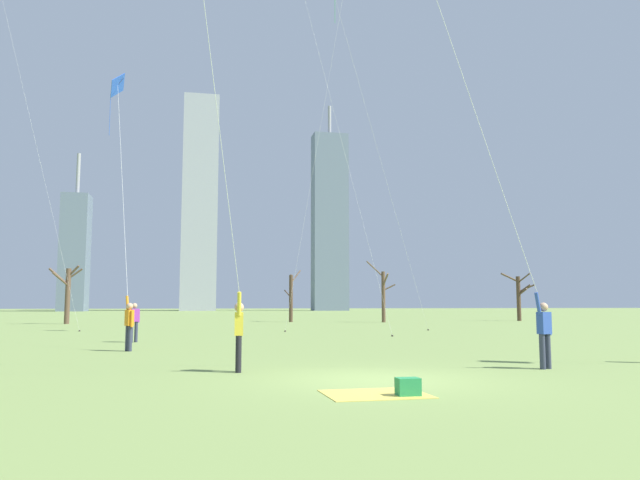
% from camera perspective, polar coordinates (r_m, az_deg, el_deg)
% --- Properties ---
extents(ground_plane, '(400.00, 400.00, 0.00)m').
position_cam_1_polar(ground_plane, '(13.07, 5.36, -12.99)').
color(ground_plane, '#7A934C').
extents(kite_flyer_midfield_center_purple, '(2.65, 6.19, 15.30)m').
position_cam_1_polar(kite_flyer_midfield_center_purple, '(13.67, -8.72, 0.69)').
color(kite_flyer_midfield_center_purple, black).
rests_on(kite_flyer_midfield_center_purple, ground).
extents(kite_flyer_midfield_left_red, '(8.49, 2.46, 20.95)m').
position_cam_1_polar(kite_flyer_midfield_left_red, '(15.45, 17.81, -0.03)').
color(kite_flyer_midfield_left_red, '#33384C').
rests_on(kite_flyer_midfield_left_red, ground).
extents(kite_flyer_midfield_right_blue, '(2.31, 9.67, 13.00)m').
position_cam_1_polar(kite_flyer_midfield_right_blue, '(23.86, -17.86, -0.78)').
color(kite_flyer_midfield_right_blue, '#33384C').
rests_on(kite_flyer_midfield_right_blue, ground).
extents(bystander_watching_nearby, '(0.42, 0.36, 1.62)m').
position_cam_1_polar(bystander_watching_nearby, '(26.54, -17.12, -7.25)').
color(bystander_watching_nearby, '#33384C').
rests_on(bystander_watching_nearby, ground).
extents(distant_kite_drifting_left_green, '(7.41, 4.01, 19.57)m').
position_cam_1_polar(distant_kite_drifting_left_green, '(35.77, 1.76, 20.76)').
color(distant_kite_drifting_left_green, green).
rests_on(distant_kite_drifting_left_green, ground).
extents(picnic_spot, '(1.84, 1.45, 0.31)m').
position_cam_1_polar(picnic_spot, '(10.95, 6.98, -13.84)').
color(picnic_spot, '#D8BF4C').
rests_on(picnic_spot, ground).
extents(bare_tree_leftmost, '(3.07, 1.47, 4.52)m').
position_cam_1_polar(bare_tree_leftmost, '(60.18, 18.24, -4.97)').
color(bare_tree_leftmost, '#4C3828').
rests_on(bare_tree_leftmost, ground).
extents(bare_tree_far_right_edge, '(1.62, 1.81, 4.67)m').
position_cam_1_polar(bare_tree_far_right_edge, '(54.01, -2.74, -5.29)').
color(bare_tree_far_right_edge, '#4C3828').
rests_on(bare_tree_far_right_edge, ground).
extents(bare_tree_left_of_center, '(2.64, 1.44, 5.31)m').
position_cam_1_polar(bare_tree_left_of_center, '(53.04, 5.99, -5.09)').
color(bare_tree_left_of_center, brown).
rests_on(bare_tree_left_of_center, ground).
extents(bare_tree_center, '(2.56, 2.01, 4.69)m').
position_cam_1_polar(bare_tree_center, '(52.57, -22.74, -4.53)').
color(bare_tree_center, brown).
rests_on(bare_tree_center, ground).
extents(skyline_slender_spire, '(8.28, 5.11, 49.90)m').
position_cam_1_polar(skyline_slender_spire, '(145.36, 0.92, 1.77)').
color(skyline_slender_spire, slate).
rests_on(skyline_slender_spire, ground).
extents(skyline_mid_tower_right, '(8.23, 10.42, 51.17)m').
position_cam_1_polar(skyline_mid_tower_right, '(148.34, -11.27, 3.38)').
color(skyline_mid_tower_right, '#9EA3AD').
rests_on(skyline_mid_tower_right, ground).
extents(skyline_mid_tower_left, '(5.60, 6.61, 34.78)m').
position_cam_1_polar(skyline_mid_tower_left, '(142.14, -22.11, -1.06)').
color(skyline_mid_tower_left, slate).
rests_on(skyline_mid_tower_left, ground).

